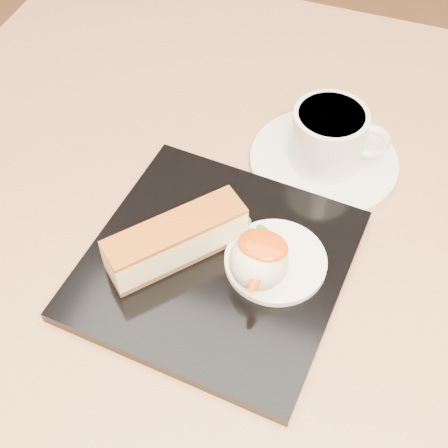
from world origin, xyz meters
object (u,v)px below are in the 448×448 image
at_px(cheesecake, 176,240).
at_px(coffee_cup, 330,136).
at_px(ice_cream_scoop, 259,261).
at_px(table, 243,322).
at_px(dessert_plate, 216,264).
at_px(saucer, 323,162).

distance_m(cheesecake, coffee_cup, 0.19).
xyz_separation_m(ice_cream_scoop, coffee_cup, (0.02, 0.16, 0.00)).
distance_m(table, dessert_plate, 0.17).
bearing_deg(saucer, dessert_plate, -110.42).
bearing_deg(dessert_plate, coffee_cup, 69.03).
bearing_deg(coffee_cup, table, -121.17).
height_order(table, ice_cream_scoop, ice_cream_scoop).
height_order(dessert_plate, coffee_cup, coffee_cup).
distance_m(table, cheesecake, 0.20).
distance_m(dessert_plate, saucer, 0.17).
relative_size(ice_cream_scoop, saucer, 0.33).
xyz_separation_m(ice_cream_scoop, saucer, (0.02, 0.16, -0.03)).
distance_m(ice_cream_scoop, coffee_cup, 0.16).
height_order(saucer, coffee_cup, coffee_cup).
bearing_deg(dessert_plate, cheesecake, -171.87).
height_order(table, cheesecake, cheesecake).
relative_size(table, saucer, 5.33).
xyz_separation_m(table, coffee_cup, (0.04, 0.12, 0.20)).
bearing_deg(table, dessert_plate, -111.61).
distance_m(table, coffee_cup, 0.23).
relative_size(table, coffee_cup, 8.25).
distance_m(cheesecake, ice_cream_scoop, 0.08).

